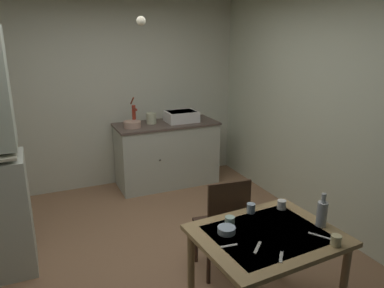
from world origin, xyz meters
name	(u,v)px	position (x,y,z in m)	size (l,w,h in m)	color
ground_plane	(160,261)	(0.00, 0.00, 0.00)	(5.24, 5.24, 0.00)	#91694C
wall_back	(106,95)	(0.00, 2.17, 1.30)	(3.93, 0.10, 2.60)	beige
wall_right	(330,112)	(1.96, 0.00, 1.30)	(0.10, 4.34, 2.60)	beige
counter_cabinet	(167,154)	(0.75, 1.80, 0.45)	(1.43, 0.64, 0.91)	#B3B8AA
sink_basin	(181,116)	(0.97, 1.80, 0.98)	(0.44, 0.34, 0.15)	white
hand_pump	(134,113)	(0.30, 1.84, 1.08)	(0.05, 0.27, 0.39)	maroon
mixing_bowl_counter	(132,124)	(0.24, 1.75, 0.95)	(0.23, 0.23, 0.08)	tan
stoneware_crock	(151,118)	(0.55, 1.86, 0.98)	(0.14, 0.14, 0.15)	beige
dining_table	(267,246)	(0.48, -1.03, 0.64)	(1.04, 0.85, 0.74)	#A68656
chair_far_side	(223,224)	(0.47, -0.40, 0.50)	(0.44, 0.44, 0.94)	#38241A
serving_bowl_wide	(226,230)	(0.21, -0.90, 0.76)	(0.13, 0.13, 0.04)	#9EB2C6
teacup_cream	(336,240)	(0.80, -1.34, 0.78)	(0.07, 0.07, 0.07)	beige
mug_dark	(282,205)	(0.80, -0.75, 0.78)	(0.07, 0.07, 0.07)	white
mug_tall	(230,220)	(0.30, -0.80, 0.77)	(0.08, 0.08, 0.06)	#ADD1C1
teacup_mint	(251,208)	(0.54, -0.71, 0.78)	(0.07, 0.07, 0.08)	#9EB2C6
glass_bottle	(322,213)	(0.90, -1.09, 0.84)	(0.08, 0.08, 0.26)	#B7BCC1
table_knife	(321,236)	(0.79, -1.22, 0.74)	(0.18, 0.02, 0.01)	silver
teaspoon_near_bowl	(229,246)	(0.14, -1.06, 0.74)	(0.12, 0.02, 0.01)	beige
teaspoon_by_cup	(281,257)	(0.38, -1.30, 0.74)	(0.12, 0.02, 0.01)	beige
serving_spoon	(258,247)	(0.31, -1.15, 0.74)	(0.15, 0.02, 0.01)	beige
pendant_bulb	(141,21)	(-0.03, 0.21, 2.21)	(0.08, 0.08, 0.08)	#F9EFCC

